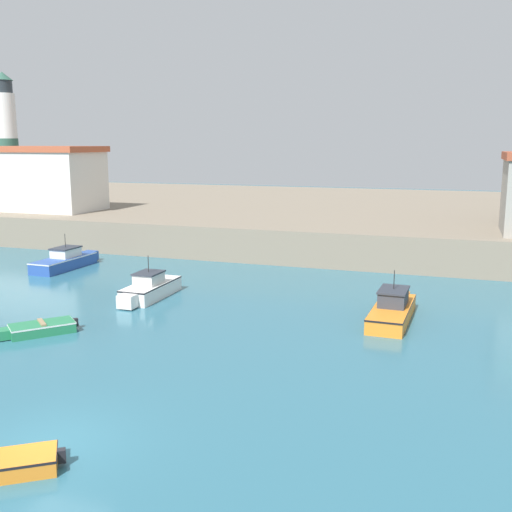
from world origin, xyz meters
TOP-DOWN VIEW (x-y plane):
  - ground_plane at (0.00, 0.00)m, footprint 200.00×200.00m
  - quay_seawall at (0.00, 45.53)m, footprint 120.00×40.00m
  - dinghy_green_0 at (-6.75, 8.04)m, footprint 2.89×3.10m
  - motorboat_orange_3 at (7.60, 15.25)m, footprint 1.79×6.09m
  - motorboat_blue_4 at (-14.32, 20.22)m, footprint 1.82×5.77m
  - motorboat_white_5 at (-5.22, 15.10)m, footprint 1.59×4.98m
  - lighthouse at (-32.00, 35.76)m, footprint 2.11×2.11m
  - harbor_shed_mid_row at (-24.00, 31.08)m, footprint 9.45×5.81m

SIDE VIEW (x-z plane):
  - ground_plane at x=0.00m, z-range 0.00..0.00m
  - dinghy_green_0 at x=-6.75m, z-range -0.01..0.54m
  - motorboat_blue_4 at x=-14.32m, z-range -0.63..1.67m
  - motorboat_orange_3 at x=7.60m, z-range -0.66..1.70m
  - motorboat_white_5 at x=-5.22m, z-range -0.64..1.69m
  - quay_seawall at x=0.00m, z-range 0.00..2.41m
  - harbor_shed_mid_row at x=-24.00m, z-range 2.43..7.97m
  - lighthouse at x=-32.00m, z-range 2.21..14.72m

